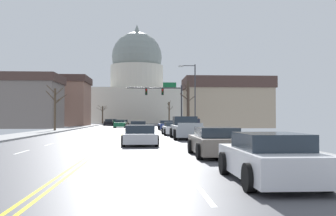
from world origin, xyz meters
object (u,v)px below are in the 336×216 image
object	(u,v)px
sedan_near_05	(216,142)
pickup_truck_near_03	(186,129)
sedan_near_04	(140,136)
bicycle_parked	(196,128)
sedan_oncoming_01	(123,123)
pedestrian_00	(199,123)
sedan_near_02	(174,129)
sedan_oncoming_02	(109,122)
sedan_near_06	(269,159)
signal_gantry	(166,96)
sedan_oncoming_00	(120,124)
street_lamp_right	(193,91)
sedan_near_00	(166,126)
sedan_near_01	(139,127)
sedan_oncoming_03	(113,122)

from	to	relation	value
sedan_near_05	pickup_truck_near_03	bearing A→B (deg)	89.17
sedan_near_04	bicycle_parked	distance (m)	20.48
pickup_truck_near_03	sedan_near_04	world-z (taller)	pickup_truck_near_03
sedan_oncoming_01	pickup_truck_near_03	bearing A→B (deg)	-80.56
sedan_near_05	pedestrian_00	bearing A→B (deg)	83.06
sedan_near_02	sedan_oncoming_02	bearing A→B (deg)	102.69
pickup_truck_near_03	bicycle_parked	xyz separation A→B (m)	(2.53, 12.95, -0.27)
pedestrian_00	sedan_near_06	bearing A→B (deg)	-95.61
signal_gantry	sedan_oncoming_00	size ratio (longest dim) A/B	1.81
signal_gantry	sedan_oncoming_00	world-z (taller)	signal_gantry
street_lamp_right	sedan_near_02	xyz separation A→B (m)	(-2.90, -8.47, -4.13)
sedan_near_04	sedan_oncoming_00	distance (m)	39.96
sedan_near_00	sedan_near_01	bearing A→B (deg)	-116.98
sedan_near_01	sedan_near_05	bearing A→B (deg)	-82.37
sedan_near_00	sedan_oncoming_00	distance (m)	14.26
sedan_oncoming_00	sedan_near_05	bearing A→B (deg)	-81.54
sedan_oncoming_00	bicycle_parked	size ratio (longest dim) A/B	2.47
sedan_near_05	sedan_near_06	bearing A→B (deg)	-88.93
bicycle_parked	sedan_near_04	bearing A→B (deg)	-107.07
sedan_oncoming_02	bicycle_parked	distance (m)	41.47
sedan_near_02	sedan_oncoming_03	xyz separation A→B (m)	(-10.20, 56.45, 0.03)
sedan_near_06	sedan_oncoming_02	world-z (taller)	sedan_oncoming_02
signal_gantry	sedan_near_01	distance (m)	12.63
sedan_oncoming_00	sedan_oncoming_01	world-z (taller)	sedan_oncoming_00
street_lamp_right	pedestrian_00	distance (m)	5.54
sedan_near_06	sedan_near_00	bearing A→B (deg)	90.40
sedan_near_00	sedan_near_04	xyz separation A→B (m)	(-3.12, -27.25, -0.04)
signal_gantry	sedan_oncoming_03	world-z (taller)	signal_gantry
sedan_near_04	sedan_oncoming_00	world-z (taller)	sedan_oncoming_00
sedan_oncoming_01	bicycle_parked	xyz separation A→B (m)	(9.67, -29.98, -0.10)
sedan_near_05	sedan_oncoming_01	xyz separation A→B (m)	(-6.94, 56.36, 0.00)
pedestrian_00	sedan_near_02	bearing A→B (deg)	-108.49
sedan_near_01	bicycle_parked	bearing A→B (deg)	-7.40
sedan_near_01	pedestrian_00	bearing A→B (deg)	34.05
sedan_near_02	sedan_oncoming_01	size ratio (longest dim) A/B	1.08
sedan_near_04	sedan_oncoming_01	distance (m)	49.69
sedan_near_06	sedan_oncoming_00	xyz separation A→B (m)	(-7.05, 53.11, 0.02)
street_lamp_right	sedan_oncoming_00	world-z (taller)	street_lamp_right
sedan_near_00	sedan_near_02	distance (m)	14.12
sedan_near_05	sedan_oncoming_00	distance (m)	47.10
signal_gantry	sedan_oncoming_01	bearing A→B (deg)	111.54
signal_gantry	sedan_near_04	xyz separation A→B (m)	(-3.39, -31.72, -4.23)
pedestrian_00	signal_gantry	bearing A→B (deg)	121.78
pickup_truck_near_03	sedan_oncoming_02	world-z (taller)	pickup_truck_near_03
sedan_near_00	sedan_oncoming_01	distance (m)	23.32
signal_gantry	sedan_near_02	bearing A→B (deg)	-90.96
pickup_truck_near_03	pedestrian_00	world-z (taller)	pickup_truck_near_03
sedan_near_01	sedan_near_05	distance (m)	27.45
sedan_near_06	pedestrian_00	distance (m)	39.04
sedan_near_05	sedan_near_02	bearing A→B (deg)	90.60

